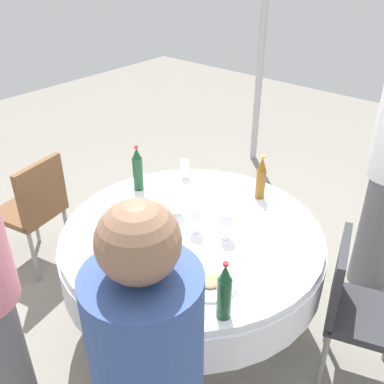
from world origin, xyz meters
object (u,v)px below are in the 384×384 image
(dining_table, at_px, (192,251))
(chair_east, at_px, (35,205))
(bottle_dark_green_outer, at_px, (138,170))
(chair_rear, at_px, (354,303))
(wine_glass_near, at_px, (195,214))
(bottle_amber_mid, at_px, (261,179))
(plate_right, at_px, (211,283))
(plate_north, at_px, (127,283))
(wine_glass_east, at_px, (185,166))
(plate_far, at_px, (142,228))
(bottle_dark_green_west, at_px, (224,292))
(wine_glass_rear, at_px, (227,219))
(wine_glass_left, at_px, (177,198))

(dining_table, relative_size, chair_east, 1.71)
(bottle_dark_green_outer, bearing_deg, chair_rear, -83.41)
(wine_glass_near, xyz_separation_m, chair_east, (-0.25, 1.26, -0.34))
(bottle_amber_mid, relative_size, plate_right, 1.15)
(dining_table, bearing_deg, plate_north, -174.10)
(wine_glass_east, distance_m, plate_far, 0.66)
(bottle_dark_green_west, relative_size, plate_far, 1.26)
(bottle_dark_green_outer, distance_m, chair_east, 0.86)
(plate_far, xyz_separation_m, chair_east, (-0.08, 1.02, -0.23))
(bottle_amber_mid, bearing_deg, wine_glass_east, 101.46)
(chair_east, bearing_deg, dining_table, -90.00)
(bottle_amber_mid, height_order, chair_east, bottle_amber_mid)
(plate_right, bearing_deg, plate_north, 130.64)
(dining_table, height_order, bottle_amber_mid, bottle_amber_mid)
(chair_rear, bearing_deg, bottle_dark_green_west, -45.24)
(dining_table, bearing_deg, wine_glass_rear, -71.26)
(wine_glass_near, bearing_deg, wine_glass_rear, -67.06)
(bottle_dark_green_outer, relative_size, bottle_amber_mid, 1.05)
(wine_glass_left, height_order, wine_glass_rear, wine_glass_rear)
(plate_far, height_order, plate_north, same)
(wine_glass_left, distance_m, plate_far, 0.27)
(wine_glass_left, bearing_deg, wine_glass_rear, -91.01)
(plate_right, distance_m, plate_north, 0.40)
(wine_glass_left, distance_m, plate_right, 0.64)
(wine_glass_near, relative_size, plate_right, 0.64)
(wine_glass_near, bearing_deg, bottle_dark_green_west, -128.62)
(dining_table, bearing_deg, bottle_dark_green_outer, 77.39)
(bottle_dark_green_outer, relative_size, chair_rear, 0.35)
(bottle_dark_green_outer, xyz_separation_m, chair_rear, (0.16, -1.42, -0.36))
(bottle_amber_mid, distance_m, wine_glass_rear, 0.49)
(dining_table, xyz_separation_m, wine_glass_left, (0.07, 0.17, 0.25))
(plate_north, height_order, chair_east, chair_east)
(plate_right, relative_size, plate_far, 1.07)
(wine_glass_east, xyz_separation_m, plate_far, (-0.62, -0.22, -0.08))
(bottle_dark_green_west, height_order, plate_far, bottle_dark_green_west)
(bottle_amber_mid, relative_size, wine_glass_near, 1.81)
(wine_glass_east, bearing_deg, wine_glass_rear, -120.94)
(plate_right, bearing_deg, chair_east, 89.22)
(wine_glass_left, relative_size, chair_east, 0.17)
(wine_glass_near, bearing_deg, bottle_amber_mid, -7.22)
(chair_east, bearing_deg, bottle_amber_mid, -70.80)
(bottle_dark_green_outer, distance_m, plate_right, 1.01)
(bottle_dark_green_west, distance_m, plate_right, 0.23)
(wine_glass_left, xyz_separation_m, wine_glass_east, (0.36, 0.26, -0.02))
(wine_glass_rear, bearing_deg, bottle_dark_green_west, -144.48)
(dining_table, height_order, wine_glass_rear, wine_glass_rear)
(wine_glass_left, xyz_separation_m, chair_rear, (0.22, -1.03, -0.33))
(wine_glass_left, relative_size, wine_glass_near, 0.94)
(bottle_dark_green_west, height_order, wine_glass_rear, bottle_dark_green_west)
(wine_glass_near, height_order, plate_right, wine_glass_near)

